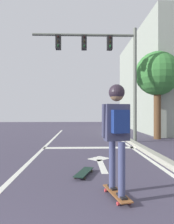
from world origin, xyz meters
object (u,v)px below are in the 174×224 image
at_px(skateboard, 117,193).
at_px(skater, 117,123).
at_px(spare_skateboard, 84,172).
at_px(traffic_signal_mast, 105,58).
at_px(roadside_tree, 157,75).

distance_m(skateboard, skater, 1.13).
distance_m(skater, spare_skateboard, 1.73).
relative_size(spare_skateboard, traffic_signal_mast, 0.16).
relative_size(skateboard, spare_skateboard, 0.99).
xyz_separation_m(skater, spare_skateboard, (-0.51, 1.21, -1.13)).
height_order(skater, roadside_tree, roadside_tree).
xyz_separation_m(traffic_signal_mast, roadside_tree, (2.84, 1.08, -0.54)).
bearing_deg(skater, spare_skateboard, 112.77).
bearing_deg(traffic_signal_mast, skater, -94.89).
bearing_deg(traffic_signal_mast, roadside_tree, 20.75).
xyz_separation_m(spare_skateboard, traffic_signal_mast, (1.05, 5.06, 3.79)).
distance_m(spare_skateboard, roadside_tree, 7.96).
bearing_deg(skateboard, roadside_tree, 65.24).
xyz_separation_m(skateboard, skater, (0.00, -0.01, 1.13)).
distance_m(skateboard, traffic_signal_mast, 7.33).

